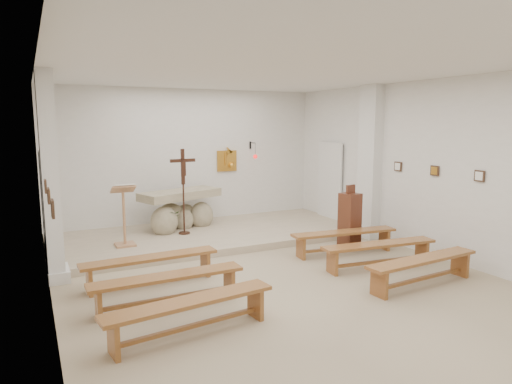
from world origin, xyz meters
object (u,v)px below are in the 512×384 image
lectern (124,215)px  bench_left_front (151,263)px  altar (180,212)px  crucifix_stand (183,185)px  bench_left_second (168,283)px  donation_pedestal (350,220)px  bench_right_front (344,237)px  bench_right_second (379,249)px  bench_left_third (191,309)px  bench_right_third (423,265)px

lectern → bench_left_front: size_ratio=0.58×
altar → crucifix_stand: crucifix_stand is taller
crucifix_stand → bench_left_second: crucifix_stand is taller
donation_pedestal → bench_left_front: size_ratio=0.60×
bench_right_front → bench_left_second: same height
crucifix_stand → bench_left_front: size_ratio=0.86×
crucifix_stand → bench_right_front: bearing=-47.4°
bench_right_front → bench_right_second: 1.04m
bench_left_third → altar: bearing=67.2°
bench_left_front → bench_left_third: size_ratio=0.99×
bench_right_second → donation_pedestal: bearing=80.5°
lectern → bench_right_second: size_ratio=0.57×
bench_right_second → bench_left_third: same height
crucifix_stand → bench_left_second: size_ratio=0.86×
donation_pedestal → bench_right_front: donation_pedestal is taller
crucifix_stand → bench_left_third: 4.88m
donation_pedestal → crucifix_stand: bearing=133.4°
donation_pedestal → bench_right_front: size_ratio=0.60×
altar → crucifix_stand: 0.93m
bench_left_front → bench_right_second: 4.09m
lectern → bench_right_second: lectern is taller
crucifix_stand → bench_right_front: 3.71m
altar → lectern: 1.82m
bench_left_third → bench_right_second: bearing=7.6°
bench_left_front → lectern: bearing=88.6°
bench_left_second → bench_right_third: bearing=-15.0°
crucifix_stand → bench_right_front: crucifix_stand is taller
bench_left_front → bench_right_third: 4.47m
lectern → bench_right_third: size_ratio=0.57×
lectern → donation_pedestal: 4.71m
bench_right_second → bench_right_third: (0.00, -1.04, 0.00)m
bench_left_front → bench_left_third: (-0.00, -2.07, 0.00)m
lectern → bench_right_front: bearing=-27.6°
bench_right_front → bench_left_third: (-3.96, -2.07, 0.00)m
lectern → bench_right_third: bearing=-46.3°
crucifix_stand → bench_left_front: (-1.38, -2.51, -0.91)m
bench_right_second → bench_right_front: bearing=96.6°
bench_left_second → bench_right_third: 4.09m
bench_left_front → bench_left_second: size_ratio=1.00×
bench_left_second → bench_right_second: (3.96, 0.00, 0.00)m
bench_left_second → bench_left_third: 1.04m
bench_left_second → bench_left_third: same height
altar → donation_pedestal: bearing=-62.3°
bench_left_front → donation_pedestal: bearing=2.5°
bench_right_third → bench_left_second: bearing=161.5°
altar → bench_right_front: size_ratio=0.91×
crucifix_stand → bench_left_second: 3.92m
altar → bench_left_front: 3.42m
bench_right_second → crucifix_stand: bearing=132.6°
lectern → donation_pedestal: bearing=-21.7°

